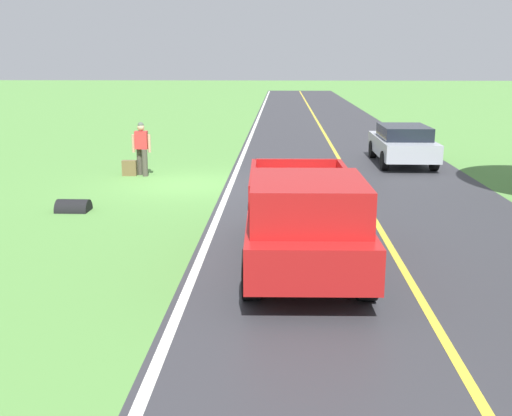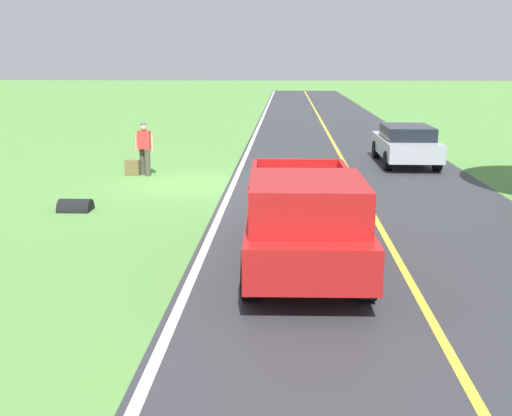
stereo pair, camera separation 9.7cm
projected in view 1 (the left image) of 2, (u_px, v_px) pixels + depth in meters
ground_plane at (188, 185)px, 18.61m from camera, size 200.00×200.00×0.00m
road_surface at (355, 186)px, 18.40m from camera, size 7.87×120.00×0.00m
lane_edge_line at (231, 185)px, 18.55m from camera, size 0.16×117.60×0.00m
lane_centre_line at (355, 186)px, 18.40m from camera, size 0.14×117.60×0.00m
hitchhiker_walking at (142, 146)px, 19.88m from camera, size 0.62×0.51×1.75m
suitcase_carried at (129, 168)px, 19.98m from camera, size 0.46×0.21×0.51m
pickup_truck_passing at (304, 217)px, 10.85m from camera, size 2.21×5.45×1.82m
sedan_near_oncoming at (403, 143)px, 22.17m from camera, size 1.93×4.40×1.41m
drainage_culvert at (74, 211)px, 15.33m from camera, size 0.80×0.60×0.60m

